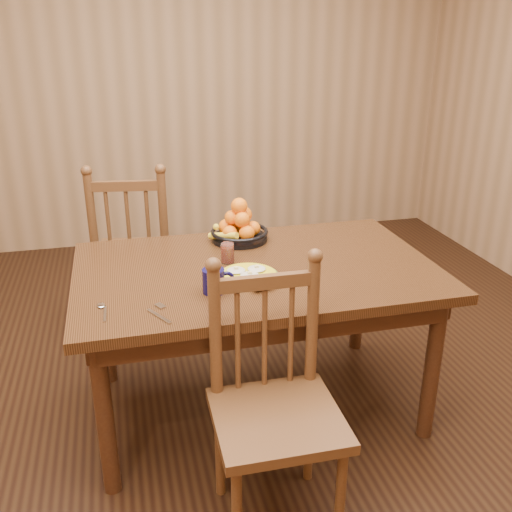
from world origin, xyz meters
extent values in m
cube|color=black|center=(0.00, 0.00, 0.00)|extent=(4.50, 5.00, 0.01)
cube|color=olive|center=(0.00, 2.50, 1.35)|extent=(4.50, 0.01, 2.70)
cube|color=black|center=(0.00, 0.00, 0.73)|extent=(1.60, 1.00, 0.04)
cube|color=#33180E|center=(0.00, 0.42, 0.65)|extent=(1.40, 0.04, 0.10)
cube|color=#33180E|center=(0.00, -0.42, 0.65)|extent=(1.40, 0.04, 0.10)
cube|color=#33180E|center=(0.72, 0.00, 0.65)|extent=(0.04, 0.84, 0.10)
cube|color=#33180E|center=(-0.72, 0.00, 0.65)|extent=(0.04, 0.84, 0.10)
cylinder|color=#33180E|center=(-0.70, -0.40, 0.35)|extent=(0.07, 0.07, 0.70)
cylinder|color=#33180E|center=(0.70, -0.40, 0.35)|extent=(0.07, 0.07, 0.70)
cylinder|color=#33180E|center=(-0.70, 0.40, 0.35)|extent=(0.07, 0.07, 0.70)
cylinder|color=#33180E|center=(0.70, 0.40, 0.35)|extent=(0.07, 0.07, 0.70)
cube|color=#472B15|center=(-0.50, 0.97, 0.48)|extent=(0.54, 0.52, 0.04)
cylinder|color=#472B15|center=(-0.28, 1.12, 0.23)|extent=(0.04, 0.04, 0.46)
cylinder|color=#472B15|center=(-0.67, 1.18, 0.23)|extent=(0.04, 0.04, 0.46)
cylinder|color=#472B15|center=(-0.34, 0.76, 0.23)|extent=(0.04, 0.04, 0.46)
cylinder|color=#472B15|center=(-0.72, 0.82, 0.23)|extent=(0.04, 0.04, 0.46)
cylinder|color=#472B15|center=(-0.34, 0.74, 0.76)|extent=(0.05, 0.05, 0.56)
cylinder|color=#472B15|center=(-0.73, 0.80, 0.76)|extent=(0.05, 0.05, 0.56)
cylinder|color=#472B15|center=(-0.53, 0.77, 0.71)|extent=(0.02, 0.02, 0.43)
cube|color=#472B15|center=(-0.53, 0.77, 0.96)|extent=(0.39, 0.09, 0.05)
cube|color=#472B15|center=(-0.10, -0.70, 0.46)|extent=(0.46, 0.44, 0.04)
cylinder|color=#472B15|center=(0.09, -0.88, 0.22)|extent=(0.04, 0.04, 0.44)
cylinder|color=#472B15|center=(-0.28, -0.52, 0.22)|extent=(0.04, 0.04, 0.44)
cylinder|color=#472B15|center=(0.09, -0.53, 0.22)|extent=(0.04, 0.04, 0.44)
cylinder|color=#472B15|center=(-0.28, -0.50, 0.73)|extent=(0.04, 0.04, 0.53)
cylinder|color=#472B15|center=(0.09, -0.51, 0.73)|extent=(0.04, 0.04, 0.53)
cylinder|color=#472B15|center=(-0.09, -0.51, 0.67)|extent=(0.02, 0.02, 0.41)
cube|color=#472B15|center=(-0.09, -0.51, 0.91)|extent=(0.37, 0.04, 0.05)
cylinder|color=#59601E|center=(-0.06, -0.11, 0.76)|extent=(0.26, 0.26, 0.01)
cylinder|color=gold|center=(-0.06, -0.11, 0.76)|extent=(0.24, 0.24, 0.01)
ellipsoid|color=silver|center=(-0.11, -0.08, 0.77)|extent=(0.08, 0.08, 0.01)
cube|color=#F2E08C|center=(-0.11, -0.08, 0.79)|extent=(0.02, 0.02, 0.01)
ellipsoid|color=silver|center=(-0.02, -0.08, 0.77)|extent=(0.08, 0.08, 0.01)
cube|color=#F2E08C|center=(-0.02, -0.08, 0.79)|extent=(0.02, 0.02, 0.01)
ellipsoid|color=silver|center=(-0.06, -0.14, 0.77)|extent=(0.08, 0.08, 0.01)
cube|color=#F2E08C|center=(-0.06, -0.14, 0.79)|extent=(0.02, 0.02, 0.01)
cube|color=brown|center=(-0.03, -0.22, 0.78)|extent=(0.13, 0.12, 0.01)
cube|color=silver|center=(-0.47, -0.38, 0.75)|extent=(0.08, 0.13, 0.00)
cube|color=silver|center=(-0.45, -0.29, 0.75)|extent=(0.04, 0.05, 0.00)
cube|color=silver|center=(-0.66, -0.31, 0.75)|extent=(0.01, 0.12, 0.00)
ellipsoid|color=silver|center=(-0.68, -0.24, 0.76)|extent=(0.03, 0.04, 0.01)
cylinder|color=#0B0934|center=(-0.23, -0.22, 0.80)|extent=(0.09, 0.09, 0.10)
torus|color=#0B0934|center=(-0.18, -0.22, 0.80)|extent=(0.07, 0.02, 0.07)
cylinder|color=black|center=(-0.23, -0.22, 0.85)|extent=(0.08, 0.08, 0.00)
cylinder|color=silver|center=(-0.11, 0.08, 0.80)|extent=(0.06, 0.06, 0.09)
cylinder|color=maroon|center=(-0.11, 0.08, 0.79)|extent=(0.05, 0.05, 0.07)
cylinder|color=black|center=(0.00, 0.35, 0.76)|extent=(0.28, 0.28, 0.02)
torus|color=black|center=(0.00, 0.35, 0.80)|extent=(0.29, 0.29, 0.02)
cylinder|color=black|center=(0.00, 0.35, 0.75)|extent=(0.10, 0.10, 0.01)
sphere|color=orange|center=(0.07, 0.35, 0.81)|extent=(0.07, 0.07, 0.07)
sphere|color=orange|center=(0.02, 0.41, 0.81)|extent=(0.08, 0.08, 0.08)
sphere|color=orange|center=(-0.06, 0.39, 0.81)|extent=(0.08, 0.08, 0.08)
sphere|color=orange|center=(-0.06, 0.31, 0.81)|extent=(0.07, 0.07, 0.07)
sphere|color=orange|center=(0.02, 0.28, 0.81)|extent=(0.08, 0.08, 0.08)
sphere|color=orange|center=(0.03, 0.38, 0.87)|extent=(0.08, 0.08, 0.08)
sphere|color=orange|center=(-0.03, 0.36, 0.87)|extent=(0.07, 0.07, 0.07)
sphere|color=orange|center=(0.01, 0.31, 0.87)|extent=(0.08, 0.08, 0.08)
sphere|color=orange|center=(0.00, 0.35, 0.93)|extent=(0.08, 0.08, 0.08)
cylinder|color=yellow|center=(-0.09, 0.31, 0.80)|extent=(0.10, 0.17, 0.07)
camera|label=1|loc=(-0.57, -2.29, 1.76)|focal=40.00mm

